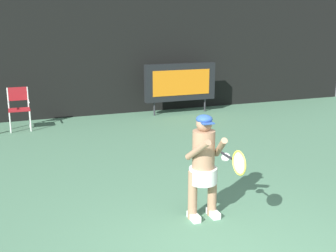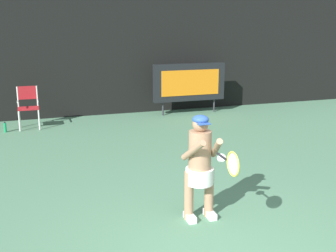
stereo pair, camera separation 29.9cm
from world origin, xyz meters
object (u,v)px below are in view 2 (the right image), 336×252
Objects in this scene: scoreboard at (189,82)px; tennis_player at (200,163)px; tennis_racket at (232,164)px; umpire_chair at (28,105)px; water_bottle at (5,127)px.

tennis_player is at bearing -109.86° from scoreboard.
tennis_racket is at bearing -107.14° from scoreboard.
scoreboard is 2.04× the size of umpire_chair.
tennis_racket is at bearing -65.68° from water_bottle.
scoreboard is 5.27m from water_bottle.
scoreboard is 7.50m from tennis_racket.
scoreboard is 4.61m from umpire_chair.
tennis_racket is at bearing -78.89° from tennis_player.
water_bottle is at bearing -155.65° from umpire_chair.
tennis_player is at bearing -69.95° from umpire_chair.
scoreboard reaches higher than tennis_racket.
tennis_player reaches higher than tennis_racket.
tennis_racket is (-2.21, -7.17, 0.07)m from scoreboard.
scoreboard reaches higher than tennis_player.
scoreboard reaches higher than umpire_chair.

